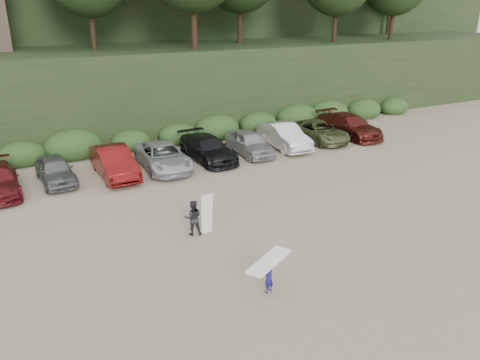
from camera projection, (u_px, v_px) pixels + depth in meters
ground at (276, 230)px, 19.91m from camera, size 120.00×120.00×0.00m
parked_cars at (148, 157)px, 26.99m from camera, size 34.01×5.94×1.64m
child_surfer at (269, 270)px, 15.33m from camera, size 2.04×1.47×1.21m
adult_surfer at (194, 217)px, 19.28m from camera, size 1.22×0.79×1.78m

